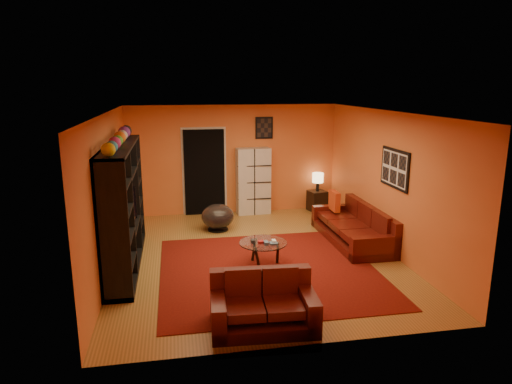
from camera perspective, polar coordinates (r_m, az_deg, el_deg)
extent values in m
plane|color=olive|center=(8.44, -0.08, -7.97)|extent=(6.00, 6.00, 0.00)
plane|color=white|center=(7.88, -0.09, 9.93)|extent=(6.00, 6.00, 0.00)
plane|color=orange|center=(10.98, -2.86, 4.06)|extent=(6.00, 0.00, 6.00)
plane|color=orange|center=(5.25, 5.76, -6.44)|extent=(6.00, 0.00, 6.00)
plane|color=orange|center=(8.02, -17.95, -0.06)|extent=(0.00, 6.00, 6.00)
plane|color=orange|center=(8.84, 16.07, 1.28)|extent=(0.00, 6.00, 6.00)
cube|color=#550E09|center=(7.82, 1.57, -9.71)|extent=(3.60, 3.60, 0.01)
cube|color=black|center=(10.92, -6.47, 2.45)|extent=(0.95, 0.10, 2.04)
cube|color=black|center=(8.52, 16.96, 2.83)|extent=(0.03, 1.00, 0.70)
cube|color=black|center=(10.98, 1.03, 8.02)|extent=(0.42, 0.03, 0.52)
cube|color=black|center=(8.05, -16.24, -1.73)|extent=(0.45, 3.00, 2.10)
imported|color=black|center=(8.03, -15.88, -2.05)|extent=(1.00, 0.13, 0.57)
cube|color=#460D09|center=(9.34, 11.94, -5.09)|extent=(0.98, 2.35, 0.32)
cube|color=#460D09|center=(9.42, 14.20, -3.38)|extent=(0.21, 2.34, 0.85)
cube|color=#460D09|center=(8.37, 14.84, -6.37)|extent=(0.96, 0.19, 0.62)
cube|color=#460D09|center=(10.26, 9.67, -2.45)|extent=(0.96, 0.19, 0.62)
cube|color=#460D09|center=(8.66, 13.48, -4.50)|extent=(0.74, 0.65, 0.12)
cube|color=#460D09|center=(9.24, 11.81, -3.29)|extent=(0.74, 0.65, 0.12)
cube|color=#460D09|center=(9.82, 10.34, -2.22)|extent=(0.74, 0.65, 0.12)
cube|color=#460D09|center=(6.09, 0.94, -15.22)|extent=(1.39, 0.88, 0.32)
cube|color=#460D09|center=(6.25, 0.55, -11.72)|extent=(1.35, 0.26, 0.85)
cube|color=#460D09|center=(6.12, 6.52, -13.57)|extent=(0.23, 0.82, 0.62)
cube|color=#460D09|center=(5.97, -4.78, -14.23)|extent=(0.23, 0.82, 0.62)
cube|color=#460D09|center=(5.95, 3.42, -12.62)|extent=(0.51, 0.61, 0.12)
cube|color=#460D09|center=(5.88, -1.43, -12.89)|extent=(0.51, 0.61, 0.12)
cube|color=#D64217|center=(9.91, 9.78, -1.10)|extent=(0.12, 0.42, 0.42)
cylinder|color=silver|center=(7.88, 0.89, -6.35)|extent=(0.83, 0.83, 0.02)
cylinder|color=black|center=(7.99, 2.72, -7.65)|extent=(0.05, 0.05, 0.39)
cylinder|color=black|center=(8.14, -0.24, -7.23)|extent=(0.05, 0.05, 0.39)
cylinder|color=black|center=(7.73, 0.18, -8.38)|extent=(0.05, 0.05, 0.39)
cube|color=silver|center=(10.94, -0.34, 1.37)|extent=(0.82, 0.40, 1.60)
cylinder|color=black|center=(9.89, -4.78, -4.66)|extent=(0.44, 0.44, 0.03)
cylinder|color=black|center=(9.87, -4.79, -4.21)|extent=(0.06, 0.06, 0.15)
ellipsoid|color=#3D3636|center=(9.81, -4.81, -3.04)|extent=(0.70, 0.70, 0.52)
cube|color=black|center=(11.40, 7.65, -1.09)|extent=(0.48, 0.48, 0.50)
cylinder|color=black|center=(11.31, 7.70, 0.66)|extent=(0.08, 0.08, 0.22)
cylinder|color=#ECC882|center=(11.27, 7.74, 1.78)|extent=(0.27, 0.27, 0.23)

